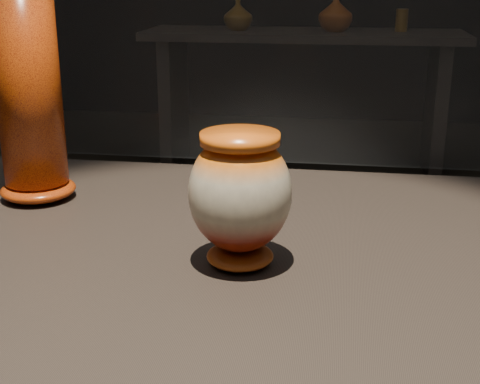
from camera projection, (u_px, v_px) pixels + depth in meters
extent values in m
cube|color=black|center=(196.00, 259.00, 0.98)|extent=(2.00, 0.80, 0.05)
ellipsoid|color=maroon|center=(240.00, 256.00, 0.91)|extent=(0.11, 0.11, 0.03)
ellipsoid|color=beige|center=(240.00, 193.00, 0.88)|extent=(0.16, 0.16, 0.16)
cylinder|color=orange|center=(240.00, 138.00, 0.85)|extent=(0.12, 0.12, 0.01)
ellipsoid|color=#D04E0D|center=(38.00, 189.00, 1.16)|extent=(0.13, 0.13, 0.03)
cylinder|color=#D04E0D|center=(27.00, 77.00, 1.10)|extent=(0.11, 0.11, 0.36)
cube|color=black|center=(303.00, 35.00, 4.20)|extent=(2.00, 0.60, 0.05)
cube|color=black|center=(174.00, 102.00, 4.47)|extent=(0.08, 0.50, 0.85)
cube|color=black|center=(436.00, 109.00, 4.22)|extent=(0.08, 0.50, 0.85)
imported|color=brown|center=(238.00, 15.00, 4.18)|extent=(0.23, 0.23, 0.19)
imported|color=maroon|center=(336.00, 14.00, 4.10)|extent=(0.29, 0.29, 0.22)
cylinder|color=brown|center=(402.00, 20.00, 4.12)|extent=(0.07, 0.07, 0.14)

